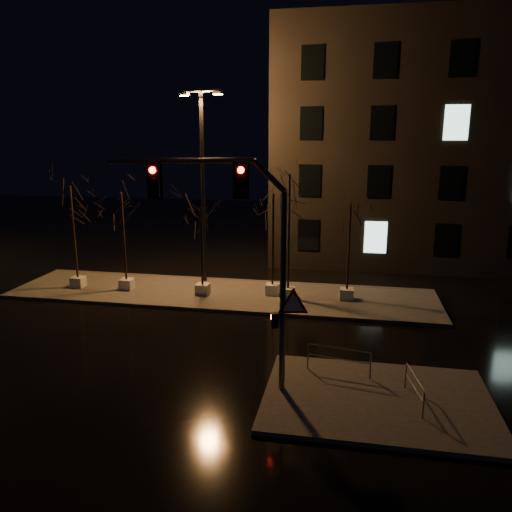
# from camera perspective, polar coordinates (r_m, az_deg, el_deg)

# --- Properties ---
(ground) EXTENTS (90.00, 90.00, 0.00)m
(ground) POSITION_cam_1_polar(r_m,az_deg,el_deg) (20.73, -8.29, -9.49)
(ground) COLOR black
(ground) RESTS_ON ground
(median) EXTENTS (22.00, 5.00, 0.15)m
(median) POSITION_cam_1_polar(r_m,az_deg,el_deg) (26.09, -4.05, -4.33)
(median) COLOR #403E39
(median) RESTS_ON ground
(sidewalk_corner) EXTENTS (7.00, 5.00, 0.15)m
(sidewalk_corner) POSITION_cam_1_polar(r_m,az_deg,el_deg) (16.58, 13.66, -15.63)
(sidewalk_corner) COLOR #403E39
(sidewalk_corner) RESTS_ON ground
(building) EXTENTS (25.00, 12.00, 15.00)m
(building) POSITION_cam_1_polar(r_m,az_deg,el_deg) (36.80, 23.11, 11.59)
(building) COLOR black
(building) RESTS_ON ground
(tree_0) EXTENTS (1.80, 1.80, 5.58)m
(tree_0) POSITION_cam_1_polar(r_m,az_deg,el_deg) (27.76, -20.30, 5.08)
(tree_0) COLOR beige
(tree_0) RESTS_ON median
(tree_1) EXTENTS (1.80, 1.80, 5.27)m
(tree_1) POSITION_cam_1_polar(r_m,az_deg,el_deg) (26.58, -15.02, 4.60)
(tree_1) COLOR beige
(tree_1) RESTS_ON median
(tree_2) EXTENTS (1.80, 1.80, 4.60)m
(tree_2) POSITION_cam_1_polar(r_m,az_deg,el_deg) (25.01, -6.30, 3.27)
(tree_2) COLOR beige
(tree_2) RESTS_ON median
(tree_3) EXTENTS (1.80, 1.80, 5.31)m
(tree_3) POSITION_cam_1_polar(r_m,az_deg,el_deg) (24.77, 1.96, 4.50)
(tree_3) COLOR beige
(tree_3) RESTS_ON median
(tree_4) EXTENTS (1.80, 1.80, 6.36)m
(tree_4) POSITION_cam_1_polar(r_m,az_deg,el_deg) (24.06, 3.82, 6.12)
(tree_4) COLOR beige
(tree_4) RESTS_ON median
(tree_5) EXTENTS (1.80, 1.80, 4.88)m
(tree_5) POSITION_cam_1_polar(r_m,az_deg,el_deg) (24.45, 10.66, 3.39)
(tree_5) COLOR beige
(tree_5) RESTS_ON median
(traffic_signal_mast) EXTENTS (5.88, 1.21, 7.29)m
(traffic_signal_mast) POSITION_cam_1_polar(r_m,az_deg,el_deg) (14.94, -1.36, 1.51)
(traffic_signal_mast) COLOR #505357
(traffic_signal_mast) RESTS_ON sidewalk_corner
(streetlight_main) EXTENTS (2.53, 0.92, 10.23)m
(streetlight_main) POSITION_cam_1_polar(r_m,az_deg,el_deg) (27.21, -6.12, 9.22)
(streetlight_main) COLOR black
(streetlight_main) RESTS_ON median
(guard_rail_a) EXTENTS (2.16, 0.43, 0.95)m
(guard_rail_a) POSITION_cam_1_polar(r_m,az_deg,el_deg) (17.49, 9.42, -11.28)
(guard_rail_a) COLOR #505357
(guard_rail_a) RESTS_ON sidewalk_corner
(guard_rail_b) EXTENTS (0.36, 1.83, 0.88)m
(guard_rail_b) POSITION_cam_1_polar(r_m,az_deg,el_deg) (16.30, 17.66, -13.89)
(guard_rail_b) COLOR #505357
(guard_rail_b) RESTS_ON sidewalk_corner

